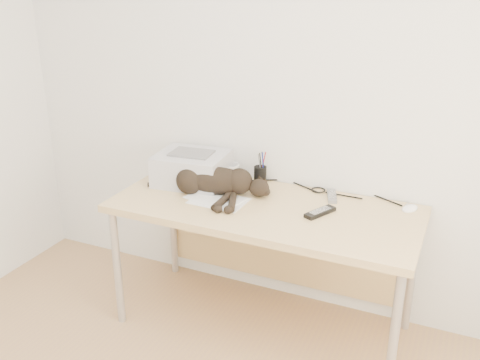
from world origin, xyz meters
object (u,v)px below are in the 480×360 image
at_px(mouse, 410,206).
at_px(mug, 231,171).
at_px(desk, 270,222).
at_px(cat, 213,182).
at_px(printer, 192,168).
at_px(pen_cup, 260,174).

bearing_deg(mouse, mug, -157.31).
relative_size(desk, mouse, 14.41).
bearing_deg(cat, printer, 138.10).
distance_m(cat, mouse, 1.04).
bearing_deg(desk, mouse, 14.18).
bearing_deg(cat, mouse, -0.49).
height_order(desk, cat, cat).
height_order(printer, pen_cup, pen_cup).
relative_size(printer, pen_cup, 2.24).
height_order(desk, mug, mug).
distance_m(cat, pen_cup, 0.31).
distance_m(desk, mouse, 0.74).
height_order(printer, mug, printer).
height_order(mug, mouse, mug).
bearing_deg(printer, mouse, 5.95).
distance_m(printer, mouse, 1.21).
xyz_separation_m(printer, mug, (0.18, 0.14, -0.04)).
xyz_separation_m(desk, mug, (-0.32, 0.19, 0.18)).
bearing_deg(desk, mug, 148.99).
distance_m(cat, mug, 0.24).
bearing_deg(desk, printer, 174.16).
bearing_deg(mouse, pen_cup, -158.20).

